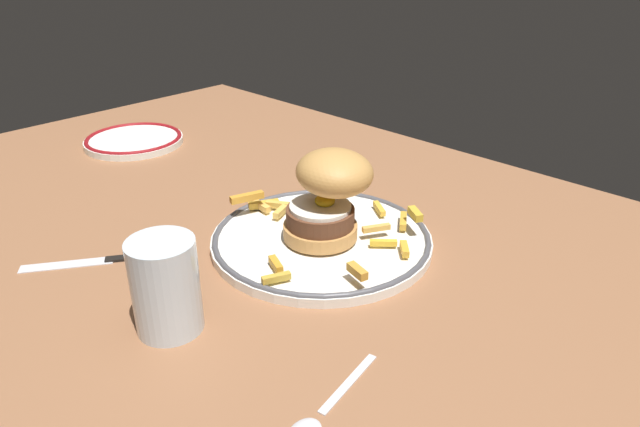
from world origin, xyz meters
The scene contains 8 objects.
ground_plane centered at (0.00, 0.00, -2.00)cm, with size 145.80×85.66×4.00cm, color #8E5D3D.
dinner_plate centered at (4.44, -0.28, 0.84)cm, with size 28.75×28.75×1.60cm.
burger centered at (5.29, 0.39, 7.49)cm, with size 12.19×12.65×11.54cm.
fries_pile centered at (3.15, 1.33, 2.50)cm, with size 25.92×25.03×2.98cm.
water_glass centered at (5.28, -23.49, 4.33)cm, with size 6.88×6.88×10.20cm.
side_plate centered at (-47.96, 2.98, 0.83)cm, with size 18.26×18.26×1.60cm.
knife centered at (-11.72, -21.45, 0.26)cm, with size 11.31×15.76×0.70cm.
spoon centered at (25.06, -22.29, 0.36)cm, with size 3.96×13.39×0.90cm.
Camera 1 is at (50.33, -47.76, 37.68)cm, focal length 32.56 mm.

